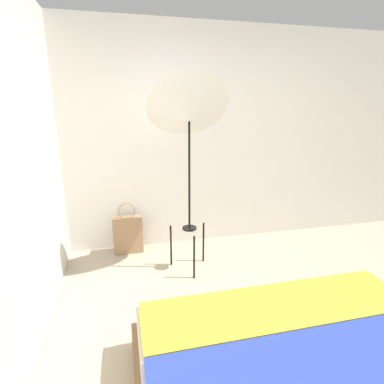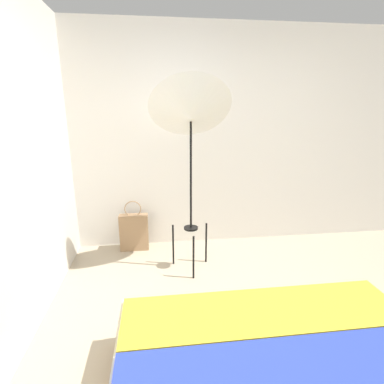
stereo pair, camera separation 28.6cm
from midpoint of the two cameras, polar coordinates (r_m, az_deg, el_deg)
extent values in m
plane|color=tan|center=(2.42, 19.12, -29.05)|extent=(14.00, 14.00, 0.00)
cube|color=silver|center=(3.68, 6.89, 9.87)|extent=(8.00, 0.05, 2.60)
cube|color=silver|center=(2.67, -25.65, 6.20)|extent=(0.05, 8.00, 2.60)
cube|color=#283DAD|center=(1.85, 24.20, -29.36)|extent=(1.80, 0.46, 0.04)
cube|color=gold|center=(2.16, 17.36, -21.12)|extent=(1.80, 0.46, 0.04)
cylinder|color=black|center=(3.05, 3.03, -12.42)|extent=(0.02, 0.02, 0.46)
cylinder|color=black|center=(3.31, -1.11, -10.05)|extent=(0.02, 0.02, 0.46)
cylinder|color=black|center=(3.36, 5.18, -9.68)|extent=(0.02, 0.02, 0.46)
cylinder|color=black|center=(3.14, 2.41, -6.92)|extent=(0.15, 0.15, 0.02)
cylinder|color=black|center=(2.97, 2.54, 3.50)|extent=(0.02, 0.02, 1.16)
cone|color=white|center=(2.90, 2.69, 14.82)|extent=(0.80, 0.67, 0.69)
cube|color=#9E7A56|center=(3.68, -8.79, -7.63)|extent=(0.34, 0.12, 0.44)
torus|color=#9E7A56|center=(3.57, -8.99, -3.24)|extent=(0.20, 0.01, 0.20)
camera|label=1|loc=(0.14, -87.14, 0.81)|focal=28.00mm
camera|label=2|loc=(0.14, 92.86, -0.81)|focal=28.00mm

